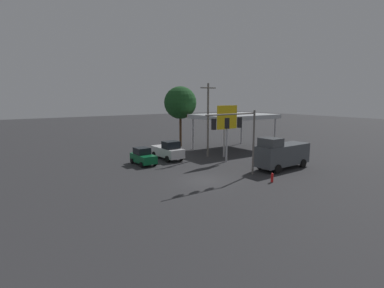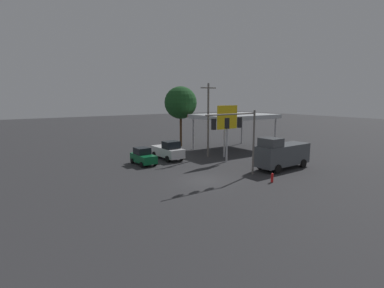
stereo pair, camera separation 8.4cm
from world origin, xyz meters
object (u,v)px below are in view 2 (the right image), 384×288
Objects in this scene: hatchback_crossing at (143,156)px; delivery_truck at (282,154)px; price_sign at (227,120)px; pickup_parked at (168,151)px; fire_hydrant at (272,178)px; street_tree at (181,103)px; utility_pole at (208,118)px; traffic_signal_assembly at (237,129)px.

delivery_truck is at bearing 46.32° from hatchback_crossing.
pickup_parked is at bearing -45.86° from price_sign.
fire_hydrant is (-6.51, 13.64, -0.51)m from hatchback_crossing.
street_tree is at bearing 137.87° from pickup_parked.
utility_pole is 1.84× the size of pickup_parked.
price_sign is (0.03, 3.73, 0.04)m from utility_pole.
hatchback_crossing is at bearing -65.21° from traffic_signal_assembly.
price_sign is 10.89m from hatchback_crossing.
hatchback_crossing reaches higher than fire_hydrant.
utility_pole reaches higher than street_tree.
hatchback_crossing is 15.12m from fire_hydrant.
utility_pole reaches higher than fire_hydrant.
utility_pole is at bearing 84.80° from hatchback_crossing.
traffic_signal_assembly is 19.83m from street_tree.
pickup_parked is at bearing -57.83° from delivery_truck.
delivery_truck reaches higher than hatchback_crossing.
price_sign reaches higher than pickup_parked.
street_tree is (-10.65, -8.32, 5.97)m from hatchback_crossing.
pickup_parked is at bearing -85.10° from traffic_signal_assembly.
hatchback_crossing is at bearing -44.15° from delivery_truck.
delivery_truck is at bearing 92.47° from street_tree.
hatchback_crossing is at bearing -64.48° from fire_hydrant.
traffic_signal_assembly is at bearing 72.94° from street_tree.
traffic_signal_assembly is 0.69× the size of street_tree.
delivery_truck reaches higher than fire_hydrant.
delivery_truck is (-6.61, 0.17, -3.13)m from traffic_signal_assembly.
price_sign is at bearing -69.76° from delivery_truck.
delivery_truck reaches higher than pickup_parked.
fire_hydrant is (-1.65, 3.11, -4.38)m from traffic_signal_assembly.
price_sign is 0.72× the size of street_tree.
price_sign is 7.77× the size of fire_hydrant.
price_sign is 8.39m from pickup_parked.
pickup_parked is 14.73m from fire_hydrant.
pickup_parked is at bearing -79.74° from fire_hydrant.
delivery_truck is 0.72× the size of street_tree.
utility_pole reaches higher than pickup_parked.
utility_pole is at bearing -77.53° from delivery_truck.
traffic_signal_assembly is 7.43× the size of fire_hydrant.
price_sign is 10.61m from fire_hydrant.
pickup_parked is (5.17, -1.56, -3.96)m from utility_pole.
fire_hydrant is at bearing 10.26° from pickup_parked.
price_sign is at bearing -105.30° from fire_hydrant.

